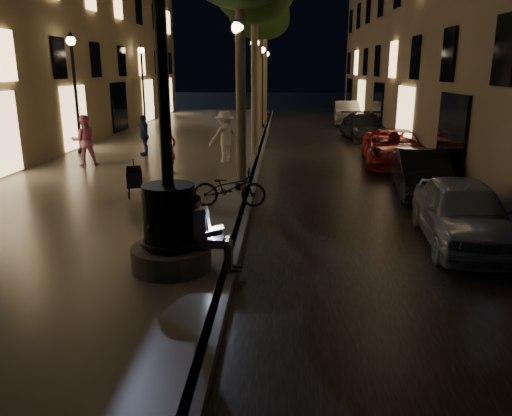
# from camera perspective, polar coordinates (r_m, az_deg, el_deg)

# --- Properties ---
(ground) EXTENTS (120.00, 120.00, 0.00)m
(ground) POSITION_cam_1_polar(r_m,az_deg,el_deg) (21.44, 0.52, 5.98)
(ground) COLOR black
(ground) RESTS_ON ground
(cobble_lane) EXTENTS (6.00, 45.00, 0.02)m
(cobble_lane) POSITION_cam_1_polar(r_m,az_deg,el_deg) (21.52, 8.57, 5.87)
(cobble_lane) COLOR black
(cobble_lane) RESTS_ON ground
(promenade) EXTENTS (8.00, 45.00, 0.20)m
(promenade) POSITION_cam_1_polar(r_m,az_deg,el_deg) (21.96, -10.03, 6.23)
(promenade) COLOR slate
(promenade) RESTS_ON ground
(curb_strip) EXTENTS (0.25, 45.00, 0.20)m
(curb_strip) POSITION_cam_1_polar(r_m,az_deg,el_deg) (21.42, 0.52, 6.24)
(curb_strip) COLOR #59595B
(curb_strip) RESTS_ON ground
(fountain_lamppost) EXTENTS (1.40, 1.40, 5.21)m
(fountain_lamppost) POSITION_cam_1_polar(r_m,az_deg,el_deg) (8.67, -9.87, -0.52)
(fountain_lamppost) COLOR #59595B
(fountain_lamppost) RESTS_ON promenade
(seated_man_laptop) EXTENTS (0.97, 0.33, 1.34)m
(seated_man_laptop) POSITION_cam_1_polar(r_m,az_deg,el_deg) (8.64, -5.81, -2.51)
(seated_man_laptop) COLOR tan
(seated_man_laptop) RESTS_ON promenade
(tree_third) EXTENTS (3.00, 3.00, 7.20)m
(tree_third) POSITION_cam_1_polar(r_m,az_deg,el_deg) (26.27, 0.37, 21.18)
(tree_third) COLOR #6B604C
(tree_third) RESTS_ON promenade
(tree_far) EXTENTS (3.00, 3.00, 7.50)m
(tree_far) POSITION_cam_1_polar(r_m,az_deg,el_deg) (32.26, 1.05, 20.66)
(tree_far) COLOR #6B604C
(tree_far) RESTS_ON promenade
(lamp_curb_a) EXTENTS (0.36, 0.36, 4.81)m
(lamp_curb_a) POSITION_cam_1_polar(r_m,az_deg,el_deg) (14.17, -1.97, 14.18)
(lamp_curb_a) COLOR black
(lamp_curb_a) RESTS_ON promenade
(lamp_curb_b) EXTENTS (0.36, 0.36, 4.81)m
(lamp_curb_b) POSITION_cam_1_polar(r_m,az_deg,el_deg) (22.15, -0.14, 14.70)
(lamp_curb_b) COLOR black
(lamp_curb_b) RESTS_ON promenade
(lamp_curb_c) EXTENTS (0.36, 0.36, 4.81)m
(lamp_curb_c) POSITION_cam_1_polar(r_m,az_deg,el_deg) (30.14, 0.72, 14.94)
(lamp_curb_c) COLOR black
(lamp_curb_c) RESTS_ON promenade
(lamp_curb_d) EXTENTS (0.36, 0.36, 4.81)m
(lamp_curb_d) POSITION_cam_1_polar(r_m,az_deg,el_deg) (38.13, 1.22, 15.08)
(lamp_curb_d) COLOR black
(lamp_curb_d) RESTS_ON promenade
(lamp_left_b) EXTENTS (0.36, 0.36, 4.81)m
(lamp_left_b) POSITION_cam_1_polar(r_m,az_deg,el_deg) (21.77, -20.05, 13.78)
(lamp_left_b) COLOR black
(lamp_left_b) RESTS_ON promenade
(lamp_left_c) EXTENTS (0.36, 0.36, 4.81)m
(lamp_left_c) POSITION_cam_1_polar(r_m,az_deg,el_deg) (31.24, -12.85, 14.59)
(lamp_left_c) COLOR black
(lamp_left_c) RESTS_ON promenade
(stroller) EXTENTS (0.60, 1.00, 1.01)m
(stroller) POSITION_cam_1_polar(r_m,az_deg,el_deg) (14.02, -13.73, 3.30)
(stroller) COLOR black
(stroller) RESTS_ON promenade
(car_front) EXTENTS (1.99, 4.18, 1.38)m
(car_front) POSITION_cam_1_polar(r_m,az_deg,el_deg) (11.29, 22.58, -0.48)
(car_front) COLOR #B0B2B8
(car_front) RESTS_ON ground
(car_second) EXTENTS (1.77, 4.06, 1.30)m
(car_second) POSITION_cam_1_polar(r_m,az_deg,el_deg) (15.37, 18.38, 3.80)
(car_second) COLOR black
(car_second) RESTS_ON ground
(car_third) EXTENTS (2.75, 5.12, 1.37)m
(car_third) POSITION_cam_1_polar(r_m,az_deg,el_deg) (19.80, 15.58, 6.61)
(car_third) COLOR maroon
(car_third) RESTS_ON ground
(car_rear) EXTENTS (2.24, 4.77, 1.35)m
(car_rear) POSITION_cam_1_polar(r_m,az_deg,el_deg) (27.03, 12.27, 9.07)
(car_rear) COLOR #303135
(car_rear) RESTS_ON ground
(car_fifth) EXTENTS (2.00, 4.77, 1.53)m
(car_fifth) POSITION_cam_1_polar(r_m,az_deg,el_deg) (34.21, 10.37, 10.63)
(car_fifth) COLOR #A7A8A3
(car_fifth) RESTS_ON ground
(pedestrian_red) EXTENTS (0.65, 0.71, 1.64)m
(pedestrian_red) POSITION_cam_1_polar(r_m,az_deg,el_deg) (16.85, -9.91, 6.62)
(pedestrian_red) COLOR #D42A52
(pedestrian_red) RESTS_ON promenade
(pedestrian_pink) EXTENTS (1.09, 0.99, 1.82)m
(pedestrian_pink) POSITION_cam_1_polar(r_m,az_deg,el_deg) (19.03, -19.02, 7.29)
(pedestrian_pink) COLOR pink
(pedestrian_pink) RESTS_ON promenade
(pedestrian_white) EXTENTS (1.41, 1.17, 1.90)m
(pedestrian_white) POSITION_cam_1_polar(r_m,az_deg,el_deg) (18.85, -3.57, 8.15)
(pedestrian_white) COLOR white
(pedestrian_white) RESTS_ON promenade
(pedestrian_blue) EXTENTS (0.75, 1.03, 1.63)m
(pedestrian_blue) POSITION_cam_1_polar(r_m,az_deg,el_deg) (20.76, -12.66, 8.12)
(pedestrian_blue) COLOR navy
(pedestrian_blue) RESTS_ON promenade
(bicycle) EXTENTS (1.86, 0.69, 0.97)m
(bicycle) POSITION_cam_1_polar(r_m,az_deg,el_deg) (12.62, -3.05, 2.30)
(bicycle) COLOR black
(bicycle) RESTS_ON promenade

